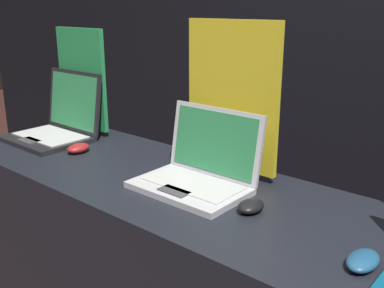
{
  "coord_description": "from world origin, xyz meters",
  "views": [
    {
      "loc": [
        0.87,
        -0.73,
        1.48
      ],
      "look_at": [
        -0.01,
        0.3,
        1.06
      ],
      "focal_mm": 42.0,
      "sensor_mm": 36.0,
      "label": 1
    }
  ],
  "objects": [
    {
      "name": "wall_back",
      "position": [
        0.0,
        1.73,
        1.4
      ],
      "size": [
        8.0,
        0.05,
        2.8
      ],
      "color": "black",
      "rests_on": "ground_plane"
    },
    {
      "name": "promo_stand_front",
      "position": [
        -0.83,
        0.49,
        1.14
      ],
      "size": [
        0.32,
        0.07,
        0.47
      ],
      "color": "black",
      "rests_on": "display_counter"
    },
    {
      "name": "laptop_front",
      "position": [
        -0.83,
        0.35,
        0.98
      ],
      "size": [
        0.36,
        0.32,
        0.29
      ],
      "color": "black",
      "rests_on": "display_counter"
    },
    {
      "name": "promo_stand_middle",
      "position": [
        -0.0,
        0.5,
        1.16
      ],
      "size": [
        0.36,
        0.07,
        0.53
      ],
      "color": "black",
      "rests_on": "display_counter"
    },
    {
      "name": "mouse_front",
      "position": [
        -0.59,
        0.28,
        0.93
      ],
      "size": [
        0.07,
        0.1,
        0.04
      ],
      "color": "maroon",
      "rests_on": "display_counter"
    },
    {
      "name": "mouse_back",
      "position": [
        0.58,
        0.2,
        0.93
      ],
      "size": [
        0.07,
        0.11,
        0.03
      ],
      "color": "navy",
      "rests_on": "display_counter"
    },
    {
      "name": "mouse_middle",
      "position": [
        0.23,
        0.27,
        0.93
      ],
      "size": [
        0.07,
        0.09,
        0.03
      ],
      "color": "black",
      "rests_on": "display_counter"
    },
    {
      "name": "laptop_middle",
      "position": [
        -0.0,
        0.32,
        0.97
      ],
      "size": [
        0.36,
        0.28,
        0.25
      ],
      "color": "#B7B7BC",
      "rests_on": "display_counter"
    }
  ]
}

